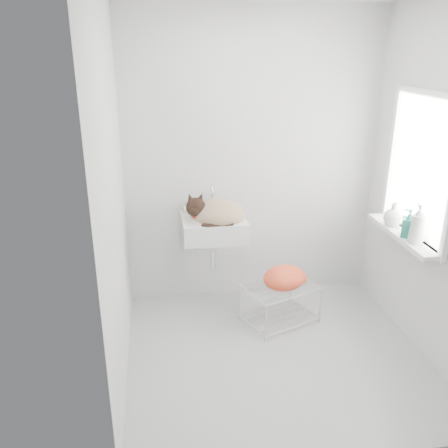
{
  "coord_description": "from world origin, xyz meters",
  "views": [
    {
      "loc": [
        -0.82,
        -2.9,
        2.19
      ],
      "look_at": [
        -0.32,
        0.5,
        0.88
      ],
      "focal_mm": 37.95,
      "sensor_mm": 36.0,
      "label": 1
    }
  ],
  "objects": [
    {
      "name": "wire_rack",
      "position": [
        0.14,
        0.45,
        0.15
      ],
      "size": [
        0.65,
        0.56,
        0.33
      ],
      "primitive_type": "cube",
      "rotation": [
        0.0,
        0.0,
        0.38
      ],
      "color": "silver",
      "rests_on": "floor"
    },
    {
      "name": "faucet",
      "position": [
        -0.37,
        0.92,
        0.99
      ],
      "size": [
        0.19,
        0.13,
        0.19
      ],
      "primitive_type": null,
      "color": "silver",
      "rests_on": "sink"
    },
    {
      "name": "bottle_c",
      "position": [
        1.0,
        0.36,
        0.85
      ],
      "size": [
        0.2,
        0.2,
        0.19
      ],
      "primitive_type": "imported",
      "rotation": [
        0.0,
        0.0,
        0.43
      ],
      "color": "white",
      "rests_on": "windowsill"
    },
    {
      "name": "window_frame",
      "position": [
        1.07,
        0.2,
        1.35
      ],
      "size": [
        0.04,
        0.9,
        1.1
      ],
      "primitive_type": "cube",
      "color": "white",
      "rests_on": "right_wall"
    },
    {
      "name": "window_glass",
      "position": [
        1.09,
        0.2,
        1.35
      ],
      "size": [
        0.01,
        0.8,
        1.0
      ],
      "primitive_type": "cube",
      "color": "white",
      "rests_on": "right_wall"
    },
    {
      "name": "towel",
      "position": [
        0.17,
        0.43,
        0.36
      ],
      "size": [
        0.47,
        0.44,
        0.16
      ],
      "primitive_type": "ellipsoid",
      "rotation": [
        0.0,
        0.0,
        0.63
      ],
      "color": "orange",
      "rests_on": "wire_rack"
    },
    {
      "name": "windowsill",
      "position": [
        1.01,
        0.2,
        0.83
      ],
      "size": [
        0.16,
        0.88,
        0.04
      ],
      "primitive_type": "cube",
      "color": "white",
      "rests_on": "right_wall"
    },
    {
      "name": "right_wall",
      "position": [
        1.1,
        0.0,
        1.25
      ],
      "size": [
        0.02,
        2.0,
        2.5
      ],
      "primitive_type": "cube",
      "color": "silver",
      "rests_on": "ground"
    },
    {
      "name": "floor",
      "position": [
        0.0,
        0.0,
        0.0
      ],
      "size": [
        2.2,
        2.0,
        0.02
      ],
      "primitive_type": "cube",
      "color": "#ADADAD",
      "rests_on": "ground"
    },
    {
      "name": "back_wall",
      "position": [
        0.0,
        1.0,
        1.25
      ],
      "size": [
        2.2,
        0.02,
        2.5
      ],
      "primitive_type": "cube",
      "color": "silver",
      "rests_on": "ground"
    },
    {
      "name": "sink",
      "position": [
        -0.37,
        0.74,
        0.85
      ],
      "size": [
        0.52,
        0.46,
        0.21
      ],
      "primitive_type": "cube",
      "color": "white",
      "rests_on": "back_wall"
    },
    {
      "name": "bottle_a",
      "position": [
        1.0,
        0.0,
        0.85
      ],
      "size": [
        0.1,
        0.1,
        0.24
      ],
      "primitive_type": "imported",
      "rotation": [
        0.0,
        0.0,
        3.03
      ],
      "color": "white",
      "rests_on": "windowsill"
    },
    {
      "name": "left_wall",
      "position": [
        -1.1,
        0.0,
        1.25
      ],
      "size": [
        0.02,
        2.0,
        2.5
      ],
      "primitive_type": "cube",
      "color": "silver",
      "rests_on": "ground"
    },
    {
      "name": "cat",
      "position": [
        -0.36,
        0.72,
        0.89
      ],
      "size": [
        0.52,
        0.47,
        0.3
      ],
      "rotation": [
        0.0,
        0.0,
        -0.26
      ],
      "color": "tan",
      "rests_on": "sink"
    },
    {
      "name": "bottle_b",
      "position": [
        1.0,
        0.12,
        0.85
      ],
      "size": [
        0.13,
        0.13,
        0.21
      ],
      "primitive_type": "imported",
      "rotation": [
        0.0,
        0.0,
        4.18
      ],
      "color": "#21826A",
      "rests_on": "windowsill"
    }
  ]
}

